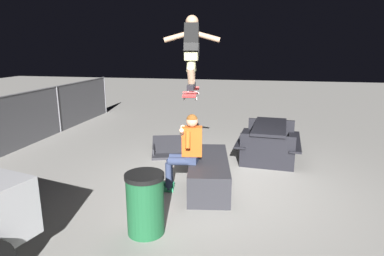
{
  "coord_description": "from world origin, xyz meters",
  "views": [
    {
      "loc": [
        -5.41,
        -0.63,
        2.43
      ],
      "look_at": [
        -0.19,
        0.41,
        1.11
      ],
      "focal_mm": 30.55,
      "sensor_mm": 36.0,
      "label": 1
    }
  ],
  "objects_px": {
    "skateboard": "(191,93)",
    "picnic_table_back": "(269,136)",
    "person_sitting_on_ledge": "(186,148)",
    "kicker_ramp": "(171,150)",
    "skater_airborne": "(192,49)",
    "trash_bin": "(145,203)",
    "ledge_box_main": "(209,173)"
  },
  "relations": [
    {
      "from": "skater_airborne",
      "to": "trash_bin",
      "type": "bearing_deg",
      "value": 165.57
    },
    {
      "from": "person_sitting_on_ledge",
      "to": "skater_airborne",
      "type": "height_order",
      "value": "skater_airborne"
    },
    {
      "from": "person_sitting_on_ledge",
      "to": "kicker_ramp",
      "type": "xyz_separation_m",
      "value": [
        1.9,
        0.77,
        -0.69
      ]
    },
    {
      "from": "person_sitting_on_ledge",
      "to": "picnic_table_back",
      "type": "bearing_deg",
      "value": -35.41
    },
    {
      "from": "skateboard",
      "to": "kicker_ramp",
      "type": "distance_m",
      "value": 2.78
    },
    {
      "from": "skateboard",
      "to": "picnic_table_back",
      "type": "bearing_deg",
      "value": -31.31
    },
    {
      "from": "ledge_box_main",
      "to": "person_sitting_on_ledge",
      "type": "xyz_separation_m",
      "value": [
        -0.22,
        0.37,
        0.5
      ]
    },
    {
      "from": "ledge_box_main",
      "to": "kicker_ramp",
      "type": "xyz_separation_m",
      "value": [
        1.68,
        1.14,
        -0.19
      ]
    },
    {
      "from": "ledge_box_main",
      "to": "skateboard",
      "type": "bearing_deg",
      "value": 146.06
    },
    {
      "from": "kicker_ramp",
      "to": "picnic_table_back",
      "type": "relative_size",
      "value": 0.65
    },
    {
      "from": "trash_bin",
      "to": "ledge_box_main",
      "type": "bearing_deg",
      "value": -19.77
    },
    {
      "from": "trash_bin",
      "to": "kicker_ramp",
      "type": "bearing_deg",
      "value": 9.19
    },
    {
      "from": "kicker_ramp",
      "to": "trash_bin",
      "type": "bearing_deg",
      "value": -170.81
    },
    {
      "from": "person_sitting_on_ledge",
      "to": "picnic_table_back",
      "type": "xyz_separation_m",
      "value": [
        2.06,
        -1.47,
        -0.26
      ]
    },
    {
      "from": "ledge_box_main",
      "to": "skateboard",
      "type": "distance_m",
      "value": 1.53
    },
    {
      "from": "person_sitting_on_ledge",
      "to": "skater_airborne",
      "type": "distance_m",
      "value": 1.66
    },
    {
      "from": "skater_airborne",
      "to": "picnic_table_back",
      "type": "distance_m",
      "value": 3.17
    },
    {
      "from": "skater_airborne",
      "to": "kicker_ramp",
      "type": "height_order",
      "value": "skater_airborne"
    },
    {
      "from": "trash_bin",
      "to": "person_sitting_on_ledge",
      "type": "bearing_deg",
      "value": -9.03
    },
    {
      "from": "person_sitting_on_ledge",
      "to": "kicker_ramp",
      "type": "distance_m",
      "value": 2.17
    },
    {
      "from": "skater_airborne",
      "to": "trash_bin",
      "type": "relative_size",
      "value": 1.33
    },
    {
      "from": "skateboard",
      "to": "kicker_ramp",
      "type": "relative_size",
      "value": 0.88
    },
    {
      "from": "person_sitting_on_ledge",
      "to": "skater_airborne",
      "type": "bearing_deg",
      "value": -123.14
    },
    {
      "from": "trash_bin",
      "to": "picnic_table_back",
      "type": "bearing_deg",
      "value": -25.81
    },
    {
      "from": "picnic_table_back",
      "to": "person_sitting_on_ledge",
      "type": "bearing_deg",
      "value": 144.59
    },
    {
      "from": "skateboard",
      "to": "skater_airborne",
      "type": "height_order",
      "value": "skater_airborne"
    },
    {
      "from": "kicker_ramp",
      "to": "trash_bin",
      "type": "xyz_separation_m",
      "value": [
        -3.35,
        -0.54,
        0.35
      ]
    },
    {
      "from": "kicker_ramp",
      "to": "picnic_table_back",
      "type": "bearing_deg",
      "value": -85.96
    },
    {
      "from": "skateboard",
      "to": "trash_bin",
      "type": "bearing_deg",
      "value": 164.68
    },
    {
      "from": "kicker_ramp",
      "to": "person_sitting_on_ledge",
      "type": "bearing_deg",
      "value": -157.95
    },
    {
      "from": "ledge_box_main",
      "to": "picnic_table_back",
      "type": "height_order",
      "value": "picnic_table_back"
    },
    {
      "from": "ledge_box_main",
      "to": "kicker_ramp",
      "type": "relative_size",
      "value": 1.53
    }
  ]
}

